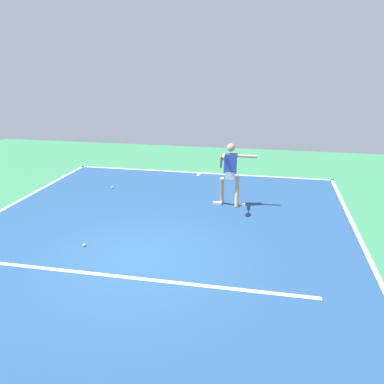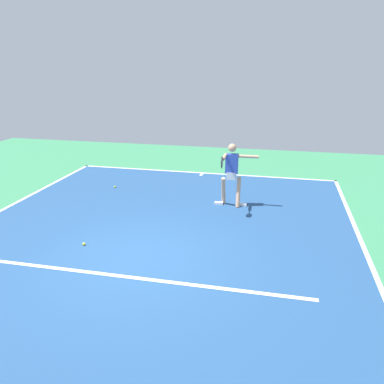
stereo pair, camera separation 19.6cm
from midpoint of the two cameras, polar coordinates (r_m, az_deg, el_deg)
ground_plane at (r=8.15m, az=-6.96°, el=-9.47°), size 22.18×22.18×0.00m
court_surface at (r=8.15m, az=-6.96°, el=-9.46°), size 9.21×13.27×0.00m
court_line_baseline_near at (r=14.10m, az=1.95°, el=2.80°), size 9.21×0.10×0.01m
court_line_sideline_left at (r=8.01m, az=26.27°, el=-11.94°), size 0.10×13.27×0.01m
court_line_service at (r=7.53m, az=-8.94°, el=-12.08°), size 6.90×0.10×0.01m
court_line_centre_mark at (r=13.91m, az=1.80°, el=2.58°), size 0.10×0.30×0.01m
tennis_player at (r=10.64m, az=6.32°, el=3.07°), size 1.16×1.23×1.75m
tennis_ball_near_service_line at (r=8.87m, az=-14.86°, el=-7.33°), size 0.07×0.07×0.07m
tennis_ball_by_baseline at (r=12.62m, az=-10.71°, el=0.75°), size 0.07×0.07×0.07m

